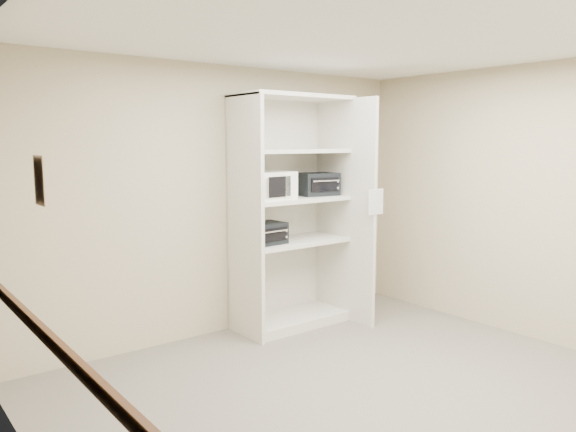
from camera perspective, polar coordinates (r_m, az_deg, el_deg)
floor at (r=4.58m, az=7.89°, el=-17.66°), size 4.50×4.00×0.01m
ceiling at (r=4.21m, az=8.58°, el=17.81°), size 4.50×4.00×0.01m
wall_back at (r=5.74m, az=-6.32°, el=1.57°), size 4.50×0.02×2.70m
wall_left at (r=3.02m, az=-22.99°, el=-4.41°), size 0.02×4.00×2.70m
wall_right at (r=6.00m, az=23.28°, el=1.26°), size 0.02×4.00×2.70m
shelving_unit at (r=5.91m, az=0.74°, el=-0.36°), size 1.24×0.92×2.42m
microwave at (r=5.62m, az=-1.92°, el=3.11°), size 0.50×0.41×0.28m
toaster_oven_upper at (r=6.06m, az=2.90°, el=3.25°), size 0.46×0.36×0.24m
toaster_oven_lower at (r=5.66m, az=-2.38°, el=-1.77°), size 0.41×0.32×0.22m
paper_sign at (r=5.80m, az=8.92°, el=1.44°), size 0.20×0.01×0.26m
chair_rail at (r=3.14m, az=-22.16°, el=-12.42°), size 0.04×3.98×0.08m
wall_poster at (r=3.12m, az=-23.91°, el=3.32°), size 0.01×0.18×0.26m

